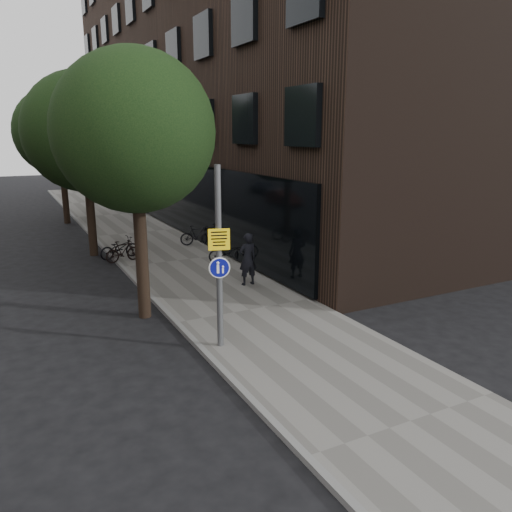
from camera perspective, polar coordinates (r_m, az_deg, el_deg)
ground at (r=12.27m, az=5.24°, el=-11.59°), size 120.00×120.00×0.00m
sidewalk at (r=20.95m, az=-8.94°, el=-0.64°), size 4.50×60.00×0.12m
curb_edge at (r=20.39m, az=-14.94°, el=-1.34°), size 0.15×60.00×0.13m
building_right_dark_brick at (r=34.70m, az=-2.49°, el=20.11°), size 12.00×40.00×18.00m
street_tree_near at (r=14.37m, az=-13.52°, el=12.89°), size 4.40×4.40×7.50m
street_tree_mid at (r=22.71m, az=-18.88°, el=12.81°), size 5.00×5.00×7.80m
street_tree_far at (r=31.63m, az=-21.45°, el=12.73°), size 5.00×5.00×7.80m
signpost at (r=11.93m, az=-4.26°, el=-0.23°), size 0.50×0.17×4.45m
pedestrian at (r=17.18m, az=-0.97°, el=-0.35°), size 0.69×0.47×1.83m
parked_bike_facade_near at (r=20.33m, az=-3.21°, el=0.46°), size 1.69×0.90×0.84m
parked_bike_facade_far at (r=23.52m, az=-6.74°, el=2.38°), size 1.65×0.86×0.95m
parked_bike_curb_near at (r=21.68m, az=-15.34°, el=0.90°), size 1.80×0.96×0.90m
parked_bike_curb_far at (r=21.06m, az=-14.97°, el=0.53°), size 1.52×0.67×0.89m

